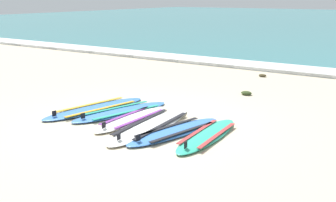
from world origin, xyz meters
TOP-DOWN VIEW (x-y plane):
  - ground_plane at (0.00, 0.00)m, footprint 80.00×80.00m
  - wave_foam_strip at (0.00, 7.06)m, footprint 80.00×1.26m
  - surfboard_0 at (-1.39, 0.20)m, footprint 1.17×2.57m
  - surfboard_1 at (-0.76, 0.31)m, footprint 1.21×2.37m
  - surfboard_2 at (-0.27, 0.05)m, footprint 0.59×2.10m
  - surfboard_3 at (0.27, -0.08)m, footprint 0.75×2.58m
  - surfboard_4 at (0.82, -0.13)m, footprint 1.05×2.24m
  - surfboard_5 at (1.40, 0.00)m, footprint 0.59×2.07m
  - seaweed_clump_near_shoreline at (0.83, 3.21)m, footprint 0.27×0.22m
  - seaweed_clump_mid_sand at (0.39, 5.61)m, footprint 0.23×0.19m

SIDE VIEW (x-z plane):
  - ground_plane at x=0.00m, z-range 0.00..0.00m
  - surfboard_3 at x=0.27m, z-range -0.05..0.13m
  - surfboard_0 at x=-1.39m, z-range -0.05..0.13m
  - surfboard_1 at x=-0.76m, z-range -0.05..0.13m
  - surfboard_4 at x=0.82m, z-range -0.05..0.13m
  - surfboard_2 at x=-0.27m, z-range -0.05..0.13m
  - surfboard_5 at x=1.40m, z-range -0.05..0.13m
  - seaweed_clump_mid_sand at x=0.39m, z-range 0.00..0.08m
  - seaweed_clump_near_shoreline at x=0.83m, z-range 0.00..0.09m
  - wave_foam_strip at x=0.00m, z-range 0.00..0.11m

